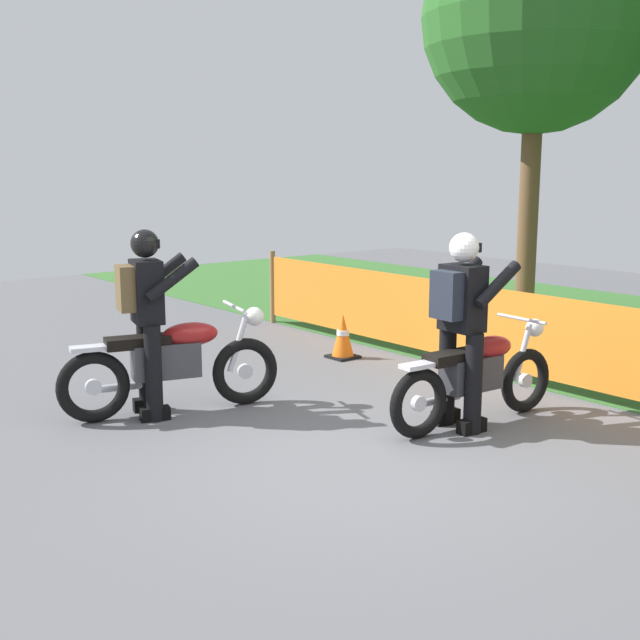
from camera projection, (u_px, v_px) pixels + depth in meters
ground at (378, 454)px, 6.36m from camera, size 24.00×24.00×0.02m
barrier_fence at (571, 343)px, 7.83m from camera, size 10.07×0.08×1.05m
tree_leftmost at (538, 18)px, 10.93m from camera, size 3.15×3.15×5.83m
motorcycle_lead at (476, 376)px, 7.00m from camera, size 0.56×1.90×0.90m
motorcycle_trailing at (173, 363)px, 7.32m from camera, size 0.78×2.00×0.97m
rider_lead at (461, 320)px, 6.79m from camera, size 0.57×0.70×1.69m
rider_trailing at (147, 313)px, 7.14m from camera, size 0.65×0.76×1.69m
traffic_cone at (343, 336)px, 9.50m from camera, size 0.32×0.32×0.53m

